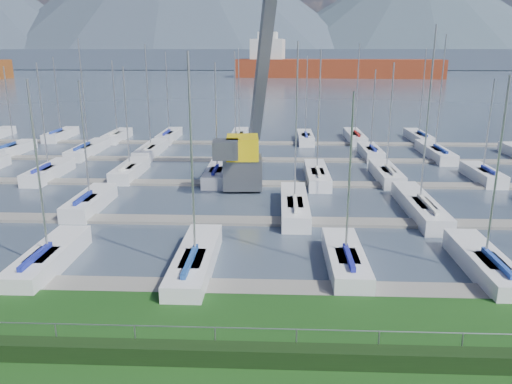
{
  "coord_description": "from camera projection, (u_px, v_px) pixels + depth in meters",
  "views": [
    {
      "loc": [
        1.21,
        -16.19,
        11.0
      ],
      "look_at": [
        0.0,
        12.0,
        3.0
      ],
      "focal_mm": 35.0,
      "sensor_mm": 36.0,
      "label": 1
    }
  ],
  "objects": [
    {
      "name": "water",
      "position": [
        276.0,
        73.0,
        268.64
      ],
      "size": [
        800.0,
        540.0,
        0.2
      ],
      "primitive_type": "cube",
      "color": "#424F61"
    },
    {
      "name": "hedge",
      "position": [
        241.0,
        355.0,
        18.13
      ],
      "size": [
        80.0,
        0.7,
        0.7
      ],
      "primitive_type": "cube",
      "color": "black",
      "rests_on": "grass"
    },
    {
      "name": "fence",
      "position": [
        242.0,
        328.0,
        18.29
      ],
      "size": [
        80.0,
        0.04,
        0.04
      ],
      "primitive_type": "cylinder",
      "rotation": [
        0.0,
        1.57,
        0.0
      ],
      "color": "gray",
      "rests_on": "grass"
    },
    {
      "name": "foothill",
      "position": [
        276.0,
        59.0,
        334.19
      ],
      "size": [
        900.0,
        80.0,
        12.0
      ],
      "primitive_type": "cube",
      "color": "#434F63",
      "rests_on": "water"
    },
    {
      "name": "mountains",
      "position": [
        286.0,
        4.0,
        394.52
      ],
      "size": [
        1190.0,
        360.0,
        115.0
      ],
      "color": "#404E5E",
      "rests_on": "water"
    },
    {
      "name": "docks",
      "position": [
        263.0,
        184.0,
        43.67
      ],
      "size": [
        90.0,
        41.6,
        0.25
      ],
      "color": "slate",
      "rests_on": "water"
    },
    {
      "name": "crane",
      "position": [
        249.0,
        121.0,
        41.95
      ],
      "size": [
        5.9,
        13.23,
        22.35
      ],
      "rotation": [
        0.0,
        0.0,
        0.07
      ],
      "color": "slate",
      "rests_on": "water"
    },
    {
      "name": "cargo_ship_mid",
      "position": [
        328.0,
        68.0,
        219.01
      ],
      "size": [
        90.01,
        27.7,
        21.5
      ],
      "rotation": [
        0.0,
        0.0,
        -0.11
      ],
      "color": "maroon",
      "rests_on": "water"
    },
    {
      "name": "sailboat_fleet",
      "position": [
        246.0,
        116.0,
        45.09
      ],
      "size": [
        76.03,
        49.56,
        13.23
      ],
      "color": "#202EA2",
      "rests_on": "water"
    }
  ]
}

